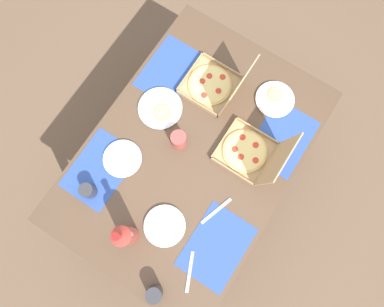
{
  "coord_description": "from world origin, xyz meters",
  "views": [
    {
      "loc": [
        0.32,
        0.21,
        2.43
      ],
      "look_at": [
        0.0,
        0.0,
        0.75
      ],
      "focal_mm": 31.39,
      "sensor_mm": 36.0,
      "label": 1
    }
  ],
  "objects_px": {
    "plate_near_left": "(165,226)",
    "pizza_box_center": "(251,153)",
    "cup_dark": "(88,191)",
    "pizza_box_corner_left": "(216,86)",
    "plate_far_right": "(275,99)",
    "plate_middle": "(123,159)",
    "cup_clear_right": "(154,294)",
    "cup_clear_left": "(179,140)",
    "plate_far_left": "(160,109)",
    "soda_bottle": "(125,236)"
  },
  "relations": [
    {
      "from": "cup_clear_right",
      "to": "cup_clear_left",
      "type": "bearing_deg",
      "value": -155.22
    },
    {
      "from": "plate_near_left",
      "to": "plate_far_left",
      "type": "height_order",
      "value": "plate_far_left"
    },
    {
      "from": "pizza_box_center",
      "to": "plate_middle",
      "type": "xyz_separation_m",
      "value": [
        0.37,
        -0.54,
        -0.04
      ]
    },
    {
      "from": "cup_dark",
      "to": "pizza_box_center",
      "type": "bearing_deg",
      "value": 136.05
    },
    {
      "from": "plate_far_left",
      "to": "cup_clear_left",
      "type": "relative_size",
      "value": 2.4
    },
    {
      "from": "pizza_box_center",
      "to": "cup_dark",
      "type": "xyz_separation_m",
      "value": [
        0.6,
        -0.57,
        -0.0
      ]
    },
    {
      "from": "pizza_box_center",
      "to": "soda_bottle",
      "type": "distance_m",
      "value": 0.73
    },
    {
      "from": "pizza_box_center",
      "to": "soda_bottle",
      "type": "bearing_deg",
      "value": -23.36
    },
    {
      "from": "soda_bottle",
      "to": "cup_dark",
      "type": "relative_size",
      "value": 3.54
    },
    {
      "from": "pizza_box_corner_left",
      "to": "plate_far_right",
      "type": "xyz_separation_m",
      "value": [
        -0.12,
        0.3,
        -0.04
      ]
    },
    {
      "from": "plate_near_left",
      "to": "cup_dark",
      "type": "bearing_deg",
      "value": -81.2
    },
    {
      "from": "soda_bottle",
      "to": "pizza_box_corner_left",
      "type": "bearing_deg",
      "value": -176.21
    },
    {
      "from": "cup_clear_left",
      "to": "cup_dark",
      "type": "bearing_deg",
      "value": -26.77
    },
    {
      "from": "plate_far_right",
      "to": "plate_middle",
      "type": "xyz_separation_m",
      "value": [
        0.7,
        -0.49,
        -0.0
      ]
    },
    {
      "from": "plate_middle",
      "to": "plate_far_left",
      "type": "bearing_deg",
      "value": 178.05
    },
    {
      "from": "soda_bottle",
      "to": "cup_clear_left",
      "type": "height_order",
      "value": "soda_bottle"
    },
    {
      "from": "pizza_box_center",
      "to": "pizza_box_corner_left",
      "type": "xyz_separation_m",
      "value": [
        -0.21,
        -0.34,
        0.0
      ]
    },
    {
      "from": "pizza_box_corner_left",
      "to": "plate_far_right",
      "type": "relative_size",
      "value": 1.46
    },
    {
      "from": "plate_near_left",
      "to": "cup_dark",
      "type": "relative_size",
      "value": 2.25
    },
    {
      "from": "plate_middle",
      "to": "soda_bottle",
      "type": "xyz_separation_m",
      "value": [
        0.29,
        0.25,
        0.12
      ]
    },
    {
      "from": "plate_near_left",
      "to": "cup_clear_right",
      "type": "distance_m",
      "value": 0.31
    },
    {
      "from": "plate_near_left",
      "to": "cup_clear_right",
      "type": "bearing_deg",
      "value": 25.76
    },
    {
      "from": "pizza_box_corner_left",
      "to": "soda_bottle",
      "type": "height_order",
      "value": "soda_bottle"
    },
    {
      "from": "pizza_box_corner_left",
      "to": "plate_far_left",
      "type": "height_order",
      "value": "pizza_box_corner_left"
    },
    {
      "from": "plate_middle",
      "to": "cup_clear_right",
      "type": "relative_size",
      "value": 2.06
    },
    {
      "from": "pizza_box_center",
      "to": "cup_clear_right",
      "type": "xyz_separation_m",
      "value": [
        0.81,
        -0.04,
        0.0
      ]
    },
    {
      "from": "soda_bottle",
      "to": "cup_dark",
      "type": "distance_m",
      "value": 0.31
    },
    {
      "from": "plate_middle",
      "to": "plate_near_left",
      "type": "bearing_deg",
      "value": 66.35
    },
    {
      "from": "cup_dark",
      "to": "plate_far_left",
      "type": "bearing_deg",
      "value": 174.95
    },
    {
      "from": "soda_bottle",
      "to": "plate_middle",
      "type": "bearing_deg",
      "value": -139.15
    },
    {
      "from": "cup_clear_left",
      "to": "pizza_box_corner_left",
      "type": "bearing_deg",
      "value": 179.89
    },
    {
      "from": "plate_middle",
      "to": "cup_clear_left",
      "type": "height_order",
      "value": "cup_clear_left"
    },
    {
      "from": "plate_middle",
      "to": "cup_dark",
      "type": "relative_size",
      "value": 2.18
    },
    {
      "from": "pizza_box_center",
      "to": "plate_far_left",
      "type": "xyz_separation_m",
      "value": [
        0.04,
        -0.53,
        -0.04
      ]
    },
    {
      "from": "cup_clear_right",
      "to": "cup_dark",
      "type": "height_order",
      "value": "cup_clear_right"
    },
    {
      "from": "pizza_box_center",
      "to": "pizza_box_corner_left",
      "type": "relative_size",
      "value": 0.99
    },
    {
      "from": "plate_middle",
      "to": "cup_clear_right",
      "type": "distance_m",
      "value": 0.67
    },
    {
      "from": "cup_clear_right",
      "to": "cup_clear_left",
      "type": "relative_size",
      "value": 0.98
    },
    {
      "from": "plate_middle",
      "to": "cup_clear_left",
      "type": "relative_size",
      "value": 2.02
    },
    {
      "from": "plate_far_right",
      "to": "cup_dark",
      "type": "xyz_separation_m",
      "value": [
        0.93,
        -0.53,
        0.04
      ]
    },
    {
      "from": "soda_bottle",
      "to": "cup_dark",
      "type": "bearing_deg",
      "value": -102.93
    },
    {
      "from": "pizza_box_corner_left",
      "to": "cup_clear_left",
      "type": "height_order",
      "value": "pizza_box_corner_left"
    },
    {
      "from": "plate_middle",
      "to": "pizza_box_center",
      "type": "bearing_deg",
      "value": 124.73
    },
    {
      "from": "pizza_box_center",
      "to": "cup_dark",
      "type": "distance_m",
      "value": 0.83
    },
    {
      "from": "plate_near_left",
      "to": "cup_clear_left",
      "type": "height_order",
      "value": "cup_clear_left"
    },
    {
      "from": "cup_clear_right",
      "to": "pizza_box_corner_left",
      "type": "bearing_deg",
      "value": -163.2
    },
    {
      "from": "plate_near_left",
      "to": "pizza_box_center",
      "type": "bearing_deg",
      "value": 162.42
    },
    {
      "from": "pizza_box_center",
      "to": "plate_near_left",
      "type": "xyz_separation_m",
      "value": [
        0.53,
        -0.17,
        -0.04
      ]
    },
    {
      "from": "plate_far_left",
      "to": "plate_near_left",
      "type": "bearing_deg",
      "value": 36.07
    },
    {
      "from": "soda_bottle",
      "to": "plate_near_left",
      "type": "bearing_deg",
      "value": 137.78
    }
  ]
}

